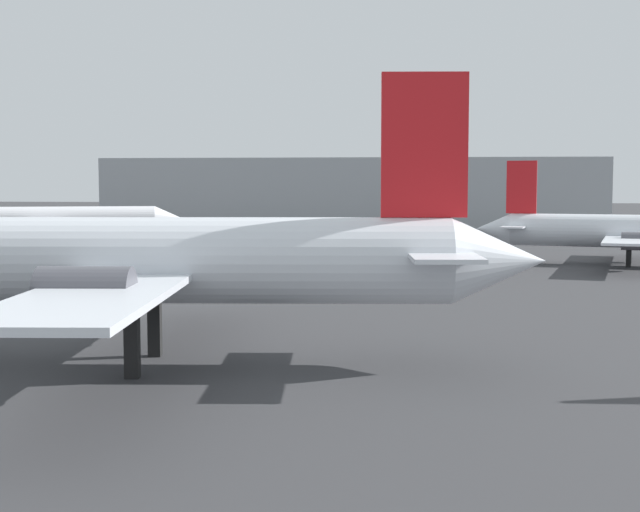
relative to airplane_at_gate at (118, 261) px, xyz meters
name	(u,v)px	position (x,y,z in m)	size (l,w,h in m)	color
airplane_at_gate	(118,261)	(0.00, 0.00, 0.00)	(33.40, 27.21, 11.17)	silver
airplane_far_left	(640,232)	(29.94, 44.92, -1.18)	(28.07, 22.77, 8.95)	silver
airplane_far_right	(55,219)	(-28.18, 60.65, -1.08)	(26.69, 21.87, 8.81)	white
terminal_building	(353,195)	(1.51, 99.38, 1.15)	(70.92, 19.31, 10.46)	#999EA3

